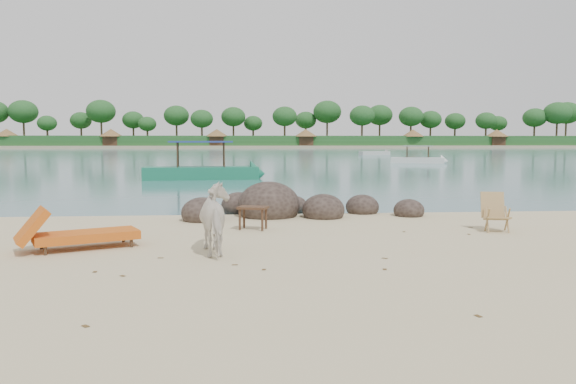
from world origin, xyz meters
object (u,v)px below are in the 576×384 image
(boat_near, at_px, (201,147))
(lounge_chair, at_px, (86,231))
(boulders, at_px, (282,208))
(cow, at_px, (219,220))
(side_table, at_px, (253,219))
(deck_chair, at_px, (497,214))

(boat_near, bearing_deg, lounge_chair, -95.91)
(boulders, relative_size, lounge_chair, 2.76)
(boulders, height_order, lounge_chair, boulders)
(boat_near, bearing_deg, cow, -88.82)
(side_table, distance_m, boat_near, 17.77)
(lounge_chair, bearing_deg, boat_near, 63.19)
(deck_chair, relative_size, boat_near, 0.13)
(boat_near, bearing_deg, side_table, -86.02)
(side_table, bearing_deg, boat_near, 115.61)
(boulders, bearing_deg, cow, -106.84)
(cow, relative_size, side_table, 2.26)
(cow, distance_m, deck_chair, 6.23)
(boulders, xyz_separation_m, deck_chair, (4.49, -3.04, 0.20))
(cow, distance_m, side_table, 2.64)
(cow, height_order, boat_near, boat_near)
(cow, xyz_separation_m, boat_near, (-1.73, 20.09, 1.03))
(boulders, distance_m, boat_near, 15.64)
(boulders, xyz_separation_m, boat_near, (-3.20, 15.25, 1.41))
(boulders, bearing_deg, boat_near, 101.85)
(boulders, height_order, deck_chair, boulders)
(cow, distance_m, boat_near, 20.19)
(cow, height_order, side_table, cow)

